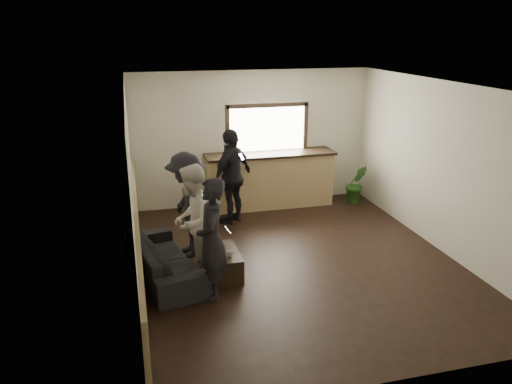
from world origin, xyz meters
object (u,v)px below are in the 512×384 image
object	(u,v)px
person_c	(187,205)
person_b	(193,222)
coffee_table	(223,263)
potted_plant	(356,184)
cup_a	(210,245)
person_d	(232,176)
cup_b	(230,253)
sofa	(164,259)
person_a	(212,239)
bar_counter	(270,176)

from	to	relation	value
person_c	person_b	bearing A→B (deg)	-4.05
coffee_table	potted_plant	distance (m)	4.26
cup_a	person_d	bearing A→B (deg)	68.74
cup_a	person_d	distance (m)	2.14
cup_b	person_b	world-z (taller)	person_b
sofa	person_d	size ratio (longest dim) A/B	1.07
person_b	sofa	bearing A→B (deg)	-71.23
cup_a	person_c	xyz separation A→B (m)	(-0.26, 0.67, 0.44)
cup_a	person_c	size ratio (longest dim) A/B	0.08
potted_plant	person_c	size ratio (longest dim) A/B	0.48
person_d	coffee_table	bearing A→B (deg)	32.69
person_d	sofa	bearing A→B (deg)	11.69
cup_a	person_a	size ratio (longest dim) A/B	0.08
cup_b	person_c	bearing A→B (deg)	115.42
cup_b	potted_plant	xyz separation A→B (m)	(3.32, 2.76, -0.01)
bar_counter	person_a	bearing A→B (deg)	-117.66
bar_counter	person_c	xyz separation A→B (m)	(-1.96, -1.99, 0.23)
cup_a	potted_plant	world-z (taller)	potted_plant
sofa	cup_b	bearing A→B (deg)	-122.66
potted_plant	person_a	bearing A→B (deg)	-139.09
cup_a	person_d	world-z (taller)	person_d
sofa	person_a	world-z (taller)	person_a
bar_counter	potted_plant	size ratio (longest dim) A/B	3.22
bar_counter	potted_plant	distance (m)	1.88
cup_a	person_d	xyz separation A→B (m)	(0.76, 1.94, 0.48)
cup_a	cup_b	xyz separation A→B (m)	(0.24, -0.36, -0.01)
potted_plant	person_a	size ratio (longest dim) A/B	0.49
bar_counter	person_a	size ratio (longest dim) A/B	1.57
cup_b	person_c	world-z (taller)	person_c
person_a	person_b	distance (m)	0.72
person_b	person_d	bearing A→B (deg)	177.80
coffee_table	sofa	bearing A→B (deg)	170.19
sofa	person_c	bearing A→B (deg)	-45.77
cup_a	person_a	bearing A→B (deg)	-96.86
sofa	person_d	distance (m)	2.53
bar_counter	cup_a	bearing A→B (deg)	-122.62
person_b	person_c	distance (m)	0.74
potted_plant	cup_b	bearing A→B (deg)	-140.28
sofa	person_b	world-z (taller)	person_b
person_d	person_a	bearing A→B (deg)	31.04
coffee_table	person_b	distance (m)	0.80
person_d	potted_plant	bearing A→B (deg)	147.60
sofa	potted_plant	bearing A→B (deg)	-73.16
potted_plant	person_a	distance (m)	4.85
person_c	person_d	distance (m)	1.62
cup_a	person_c	world-z (taller)	person_c
cup_b	person_b	distance (m)	0.73
bar_counter	person_d	world-z (taller)	bar_counter
cup_a	sofa	bearing A→B (deg)	-178.42
bar_counter	cup_b	world-z (taller)	bar_counter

